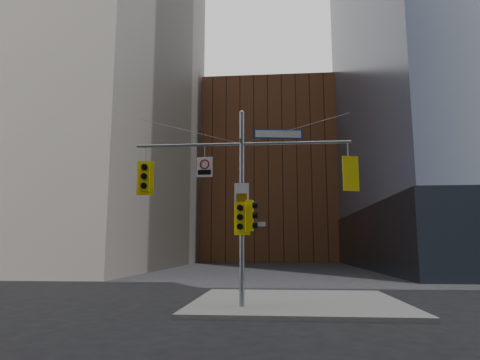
% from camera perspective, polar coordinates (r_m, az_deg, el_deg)
% --- Properties ---
extents(ground, '(160.00, 160.00, 0.00)m').
position_cam_1_polar(ground, '(13.69, -0.48, -18.22)').
color(ground, black).
rests_on(ground, ground).
extents(sidewalk_corner, '(8.00, 8.00, 0.15)m').
position_cam_1_polar(sidewalk_corner, '(17.59, 7.59, -15.82)').
color(sidewalk_corner, gray).
rests_on(sidewalk_corner, ground).
extents(brick_midrise, '(26.00, 20.00, 28.00)m').
position_cam_1_polar(brick_midrise, '(72.42, 3.97, 0.49)').
color(brick_midrise, brown).
rests_on(brick_midrise, ground).
extents(signal_assembly, '(8.00, 0.80, 7.30)m').
position_cam_1_polar(signal_assembly, '(15.65, 0.25, -0.82)').
color(signal_assembly, gray).
rests_on(signal_assembly, ground).
extents(traffic_light_west_arm, '(0.62, 0.55, 1.31)m').
position_cam_1_polar(traffic_light_west_arm, '(16.43, -12.57, 0.36)').
color(traffic_light_west_arm, yellow).
rests_on(traffic_light_west_arm, ground).
extents(traffic_light_east_arm, '(0.59, 0.55, 1.26)m').
position_cam_1_polar(traffic_light_east_arm, '(15.86, 14.30, 0.75)').
color(traffic_light_east_arm, yellow).
rests_on(traffic_light_east_arm, ground).
extents(traffic_light_pole_side, '(0.46, 0.39, 1.10)m').
position_cam_1_polar(traffic_light_pole_side, '(15.51, 1.45, -4.75)').
color(traffic_light_pole_side, yellow).
rests_on(traffic_light_pole_side, ground).
extents(traffic_light_pole_front, '(0.59, 0.50, 1.23)m').
position_cam_1_polar(traffic_light_pole_front, '(15.26, 0.17, -5.03)').
color(traffic_light_pole_front, yellow).
rests_on(traffic_light_pole_front, ground).
extents(street_sign_blade, '(1.81, 0.29, 0.35)m').
position_cam_1_polar(street_sign_blade, '(15.99, 5.13, 6.12)').
color(street_sign_blade, navy).
rests_on(street_sign_blade, ground).
extents(regulatory_sign_arm, '(0.60, 0.11, 0.76)m').
position_cam_1_polar(regulatory_sign_arm, '(15.93, -4.76, 1.83)').
color(regulatory_sign_arm, silver).
rests_on(regulatory_sign_arm, ground).
extents(regulatory_sign_pole, '(0.53, 0.05, 0.69)m').
position_cam_1_polar(regulatory_sign_pole, '(15.50, 0.21, -1.75)').
color(regulatory_sign_pole, silver).
rests_on(regulatory_sign_pole, ground).
extents(street_blade_ew, '(0.82, 0.08, 0.16)m').
position_cam_1_polar(street_blade_ew, '(15.49, 1.92, -5.91)').
color(street_blade_ew, silver).
rests_on(street_blade_ew, ground).
extents(street_blade_ns, '(0.12, 0.78, 0.16)m').
position_cam_1_polar(street_blade_ns, '(15.96, 0.39, -6.69)').
color(street_blade_ns, '#145926').
rests_on(street_blade_ns, ground).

